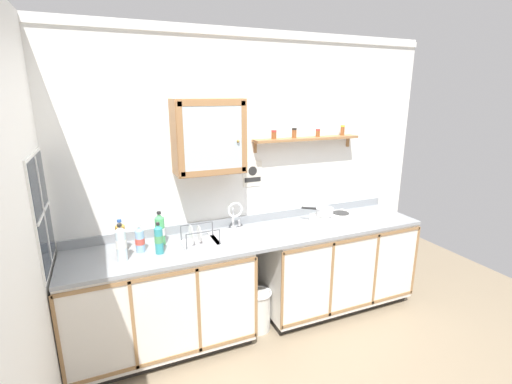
{
  "coord_description": "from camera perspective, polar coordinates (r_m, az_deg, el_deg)",
  "views": [
    {
      "loc": [
        -1.2,
        -2.4,
        2.13
      ],
      "look_at": [
        0.04,
        0.5,
        1.27
      ],
      "focal_mm": 25.45,
      "sensor_mm": 36.0,
      "label": 1
    }
  ],
  "objects": [
    {
      "name": "bottle_soda_green_4",
      "position": [
        3.11,
        -14.85,
        -5.72
      ],
      "size": [
        0.08,
        0.08,
        0.28
      ],
      "color": "#4CB266",
      "rests_on": "countertop"
    },
    {
      "name": "floor",
      "position": [
        3.42,
        2.94,
        -23.18
      ],
      "size": [
        6.26,
        6.26,
        0.0
      ],
      "primitive_type": "plane",
      "color": "gray",
      "rests_on": "ground"
    },
    {
      "name": "lower_cabinet_run_right",
      "position": [
        3.84,
        12.24,
        -11.1
      ],
      "size": [
        1.54,
        0.63,
        0.88
      ],
      "color": "black",
      "rests_on": "ground"
    },
    {
      "name": "lower_cabinet_run",
      "position": [
        3.26,
        -14.7,
        -16.35
      ],
      "size": [
        1.49,
        0.63,
        0.88
      ],
      "color": "black",
      "rests_on": "ground"
    },
    {
      "name": "window",
      "position": [
        2.87,
        -30.67,
        -2.74
      ],
      "size": [
        0.03,
        0.61,
        0.81
      ],
      "color": "#262D38"
    },
    {
      "name": "trash_bin",
      "position": [
        3.51,
        0.37,
        -18.01
      ],
      "size": [
        0.25,
        0.25,
        0.39
      ],
      "color": "silver",
      "rests_on": "ground"
    },
    {
      "name": "bottle_juice_amber_2",
      "position": [
        3.06,
        -20.47,
        -6.62
      ],
      "size": [
        0.08,
        0.08,
        0.27
      ],
      "color": "gold",
      "rests_on": "countertop"
    },
    {
      "name": "warning_sign",
      "position": [
        3.41,
        -0.55,
        2.82
      ],
      "size": [
        0.19,
        0.01,
        0.24
      ],
      "color": "silver"
    },
    {
      "name": "back_wall",
      "position": [
        3.42,
        -1.94,
        1.98
      ],
      "size": [
        3.86,
        0.07,
        2.67
      ],
      "color": "white",
      "rests_on": "ground"
    },
    {
      "name": "hot_plate_stove",
      "position": [
        3.63,
        12.12,
        -4.05
      ],
      "size": [
        0.4,
        0.26,
        0.08
      ],
      "color": "silver",
      "rests_on": "countertop"
    },
    {
      "name": "sink",
      "position": [
        3.25,
        -2.24,
        -7.12
      ],
      "size": [
        0.55,
        0.41,
        0.38
      ],
      "color": "silver",
      "rests_on": "countertop"
    },
    {
      "name": "backsplash",
      "position": [
        3.5,
        -1.68,
        -4.36
      ],
      "size": [
        3.22,
        0.02,
        0.08
      ],
      "primitive_type": "cube",
      "color": "gray",
      "rests_on": "countertop"
    },
    {
      "name": "dish_rack",
      "position": [
        3.09,
        -9.01,
        -7.41
      ],
      "size": [
        0.3,
        0.22,
        0.17
      ],
      "color": "#B2B2B7",
      "rests_on": "countertop"
    },
    {
      "name": "wall_cabinet",
      "position": [
        3.07,
        -7.45,
        8.63
      ],
      "size": [
        0.58,
        0.31,
        0.61
      ],
      "color": "#996B42"
    },
    {
      "name": "bottle_detergent_teal_3",
      "position": [
        2.94,
        -15.02,
        -7.14
      ],
      "size": [
        0.07,
        0.07,
        0.26
      ],
      "color": "teal",
      "rests_on": "countertop"
    },
    {
      "name": "countertop",
      "position": [
        3.26,
        0.27,
        -6.89
      ],
      "size": [
        3.22,
        0.65,
        0.03
      ],
      "primitive_type": "cube",
      "color": "gray",
      "rests_on": "lower_cabinet_run"
    },
    {
      "name": "spice_shelf",
      "position": [
        3.54,
        8.02,
        8.42
      ],
      "size": [
        1.1,
        0.14,
        0.23
      ],
      "color": "#996B42"
    },
    {
      "name": "bottle_water_blue_1",
      "position": [
        3.03,
        -17.79,
        -7.11
      ],
      "size": [
        0.07,
        0.07,
        0.23
      ],
      "color": "#8CB7E0",
      "rests_on": "countertop"
    },
    {
      "name": "side_wall_left",
      "position": [
        2.33,
        -33.02,
        -7.29
      ],
      "size": [
        0.05,
        3.48,
        2.67
      ],
      "primitive_type": "cube",
      "color": "white",
      "rests_on": "ground"
    },
    {
      "name": "bottle_water_clear_0",
      "position": [
        2.9,
        -20.42,
        -7.58
      ],
      "size": [
        0.08,
        0.08,
        0.29
      ],
      "color": "silver",
      "rests_on": "countertop"
    },
    {
      "name": "saucepan",
      "position": [
        3.56,
        10.67,
        -2.98
      ],
      "size": [
        0.27,
        0.23,
        0.07
      ],
      "color": "silver",
      "rests_on": "hot_plate_stove"
    }
  ]
}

